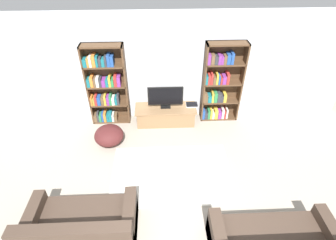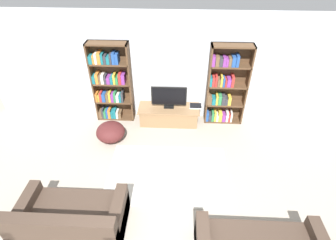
{
  "view_description": "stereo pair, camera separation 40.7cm",
  "coord_description": "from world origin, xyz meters",
  "px_view_note": "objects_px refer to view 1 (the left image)",
  "views": [
    {
      "loc": [
        -0.2,
        -1.34,
        3.99
      ],
      "look_at": [
        -0.01,
        3.04,
        0.7
      ],
      "focal_mm": 28.0,
      "sensor_mm": 36.0,
      "label": 1
    },
    {
      "loc": [
        0.2,
        -1.33,
        3.99
      ],
      "look_at": [
        -0.01,
        3.04,
        0.7
      ],
      "focal_mm": 28.0,
      "sensor_mm": 36.0,
      "label": 2
    }
  ],
  "objects_px": {
    "bookshelf_right": "(220,85)",
    "laptop": "(192,105)",
    "bookshelf_left": "(106,86)",
    "couch_left_sectional": "(82,228)",
    "tv_stand": "(166,115)",
    "television": "(165,97)",
    "beanbag_ottoman": "(109,135)"
  },
  "relations": [
    {
      "from": "bookshelf_left",
      "to": "couch_left_sectional",
      "type": "bearing_deg",
      "value": -90.15
    },
    {
      "from": "tv_stand",
      "to": "couch_left_sectional",
      "type": "relative_size",
      "value": 0.9
    },
    {
      "from": "bookshelf_right",
      "to": "laptop",
      "type": "relative_size",
      "value": 6.78
    },
    {
      "from": "couch_left_sectional",
      "to": "beanbag_ottoman",
      "type": "bearing_deg",
      "value": 87.53
    },
    {
      "from": "bookshelf_right",
      "to": "laptop",
      "type": "xyz_separation_m",
      "value": [
        -0.64,
        -0.08,
        -0.5
      ]
    },
    {
      "from": "beanbag_ottoman",
      "to": "laptop",
      "type": "bearing_deg",
      "value": 22.54
    },
    {
      "from": "beanbag_ottoman",
      "to": "bookshelf_right",
      "type": "bearing_deg",
      "value": 18.88
    },
    {
      "from": "tv_stand",
      "to": "television",
      "type": "xyz_separation_m",
      "value": [
        0.0,
        0.03,
        0.51
      ]
    },
    {
      "from": "television",
      "to": "couch_left_sectional",
      "type": "relative_size",
      "value": 0.51
    },
    {
      "from": "bookshelf_left",
      "to": "laptop",
      "type": "distance_m",
      "value": 2.09
    },
    {
      "from": "television",
      "to": "beanbag_ottoman",
      "type": "distance_m",
      "value": 1.58
    },
    {
      "from": "tv_stand",
      "to": "beanbag_ottoman",
      "type": "xyz_separation_m",
      "value": [
        -1.29,
        -0.72,
        -0.01
      ]
    },
    {
      "from": "television",
      "to": "laptop",
      "type": "xyz_separation_m",
      "value": [
        0.65,
        0.06,
        -0.28
      ]
    },
    {
      "from": "tv_stand",
      "to": "laptop",
      "type": "distance_m",
      "value": 0.69
    },
    {
      "from": "bookshelf_right",
      "to": "tv_stand",
      "type": "xyz_separation_m",
      "value": [
        -1.29,
        -0.16,
        -0.72
      ]
    },
    {
      "from": "tv_stand",
      "to": "laptop",
      "type": "xyz_separation_m",
      "value": [
        0.65,
        0.09,
        0.23
      ]
    },
    {
      "from": "television",
      "to": "beanbag_ottoman",
      "type": "bearing_deg",
      "value": -149.95
    },
    {
      "from": "television",
      "to": "bookshelf_left",
      "type": "bearing_deg",
      "value": 174.48
    },
    {
      "from": "tv_stand",
      "to": "television",
      "type": "distance_m",
      "value": 0.51
    },
    {
      "from": "beanbag_ottoman",
      "to": "tv_stand",
      "type": "bearing_deg",
      "value": 29.09
    },
    {
      "from": "bookshelf_left",
      "to": "beanbag_ottoman",
      "type": "height_order",
      "value": "bookshelf_left"
    },
    {
      "from": "tv_stand",
      "to": "television",
      "type": "height_order",
      "value": "television"
    },
    {
      "from": "bookshelf_right",
      "to": "tv_stand",
      "type": "relative_size",
      "value": 1.34
    },
    {
      "from": "beanbag_ottoman",
      "to": "couch_left_sectional",
      "type": "bearing_deg",
      "value": -92.47
    },
    {
      "from": "television",
      "to": "couch_left_sectional",
      "type": "height_order",
      "value": "television"
    },
    {
      "from": "tv_stand",
      "to": "laptop",
      "type": "height_order",
      "value": "laptop"
    },
    {
      "from": "laptop",
      "to": "couch_left_sectional",
      "type": "distance_m",
      "value": 3.68
    },
    {
      "from": "beanbag_ottoman",
      "to": "television",
      "type": "bearing_deg",
      "value": 30.05
    },
    {
      "from": "tv_stand",
      "to": "couch_left_sectional",
      "type": "xyz_separation_m",
      "value": [
        -1.39,
        -2.98,
        0.06
      ]
    },
    {
      "from": "tv_stand",
      "to": "couch_left_sectional",
      "type": "bearing_deg",
      "value": -115.02
    },
    {
      "from": "bookshelf_left",
      "to": "couch_left_sectional",
      "type": "relative_size",
      "value": 1.2
    },
    {
      "from": "bookshelf_left",
      "to": "couch_left_sectional",
      "type": "xyz_separation_m",
      "value": [
        -0.01,
        -3.14,
        -0.69
      ]
    }
  ]
}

